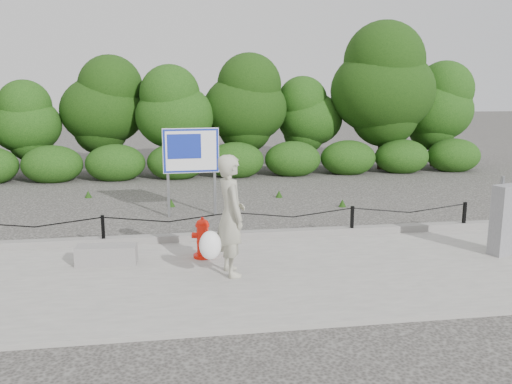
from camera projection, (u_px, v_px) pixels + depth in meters
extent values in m
plane|color=#2D2B28|center=(232.00, 243.00, 10.89)|extent=(90.00, 90.00, 0.00)
cube|color=gray|center=(246.00, 276.00, 8.95)|extent=(14.00, 4.00, 0.08)
cube|color=slate|center=(232.00, 236.00, 10.91)|extent=(14.00, 0.22, 0.14)
cube|color=black|center=(103.00, 230.00, 10.44)|extent=(0.06, 0.06, 0.60)
cube|color=black|center=(232.00, 225.00, 10.82)|extent=(0.06, 0.06, 0.60)
cube|color=black|center=(352.00, 220.00, 11.19)|extent=(0.06, 0.06, 0.60)
cube|color=black|center=(464.00, 216.00, 11.57)|extent=(0.06, 0.06, 0.60)
cylinder|color=black|center=(34.00, 222.00, 10.20)|extent=(2.50, 0.02, 0.02)
cylinder|color=black|center=(168.00, 217.00, 10.58)|extent=(2.50, 0.02, 0.02)
cylinder|color=black|center=(293.00, 212.00, 10.96)|extent=(2.50, 0.02, 0.02)
cylinder|color=black|center=(410.00, 208.00, 11.34)|extent=(2.50, 0.02, 0.02)
cylinder|color=black|center=(29.00, 153.00, 18.53)|extent=(0.18, 0.18, 1.59)
ellipsoid|color=#295513|center=(26.00, 120.00, 18.31)|extent=(2.35, 2.03, 2.54)
cylinder|color=black|center=(105.00, 144.00, 19.26)|extent=(0.18, 0.18, 2.00)
ellipsoid|color=#295513|center=(102.00, 105.00, 18.98)|extent=(2.97, 2.56, 3.21)
cylinder|color=black|center=(176.00, 148.00, 18.88)|extent=(0.18, 0.18, 1.84)
ellipsoid|color=#295513|center=(175.00, 111.00, 18.62)|extent=(2.72, 2.35, 2.94)
cylinder|color=black|center=(245.00, 143.00, 19.63)|extent=(0.18, 0.18, 2.05)
ellipsoid|color=#295513|center=(245.00, 103.00, 19.34)|extent=(3.03, 2.62, 3.27)
cylinder|color=black|center=(309.00, 146.00, 20.43)|extent=(0.18, 0.18, 1.66)
ellipsoid|color=#295513|center=(310.00, 115.00, 20.20)|extent=(2.45, 2.12, 2.65)
cylinder|color=black|center=(381.00, 134.00, 19.94)|extent=(0.18, 0.18, 2.60)
ellipsoid|color=#295513|center=(383.00, 84.00, 19.58)|extent=(3.85, 3.33, 4.16)
cylinder|color=black|center=(434.00, 141.00, 20.74)|extent=(0.18, 0.18, 1.93)
ellipsoid|color=#295513|center=(436.00, 105.00, 20.47)|extent=(2.86, 2.47, 3.09)
cylinder|color=red|center=(203.00, 256.00, 9.78)|extent=(0.42, 0.42, 0.06)
cylinder|color=red|center=(203.00, 240.00, 9.72)|extent=(0.26, 0.26, 0.52)
cylinder|color=red|center=(202.00, 225.00, 9.66)|extent=(0.30, 0.30, 0.05)
ellipsoid|color=red|center=(202.00, 224.00, 9.66)|extent=(0.27, 0.27, 0.17)
cylinder|color=red|center=(202.00, 219.00, 9.64)|extent=(0.07, 0.07, 0.05)
cylinder|color=red|center=(195.00, 235.00, 9.71)|extent=(0.12, 0.13, 0.11)
cylinder|color=red|center=(211.00, 236.00, 9.69)|extent=(0.12, 0.13, 0.11)
cylinder|color=red|center=(201.00, 241.00, 9.56)|extent=(0.17, 0.15, 0.15)
cylinder|color=slate|center=(202.00, 245.00, 9.60)|extent=(0.01, 0.05, 0.11)
imported|color=#A3A18C|center=(231.00, 215.00, 8.75)|extent=(0.60, 0.80, 1.98)
ellipsoid|color=white|center=(210.00, 245.00, 8.64)|extent=(0.36, 0.28, 0.48)
cube|color=gray|center=(107.00, 255.00, 9.40)|extent=(1.05, 0.42, 0.33)
cube|color=gray|center=(505.00, 220.00, 9.83)|extent=(0.55, 0.42, 1.29)
cube|color=slate|center=(499.00, 214.00, 9.99)|extent=(0.07, 0.07, 1.43)
cube|color=slate|center=(168.00, 173.00, 12.84)|extent=(0.06, 0.06, 2.13)
cube|color=slate|center=(215.00, 172.00, 13.05)|extent=(0.06, 0.06, 2.13)
cube|color=white|center=(191.00, 151.00, 12.80)|extent=(1.33, 0.09, 1.06)
cube|color=#15299C|center=(191.00, 151.00, 12.77)|extent=(1.30, 0.05, 1.03)
cube|color=#15299C|center=(184.00, 146.00, 12.71)|extent=(0.80, 0.03, 0.58)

